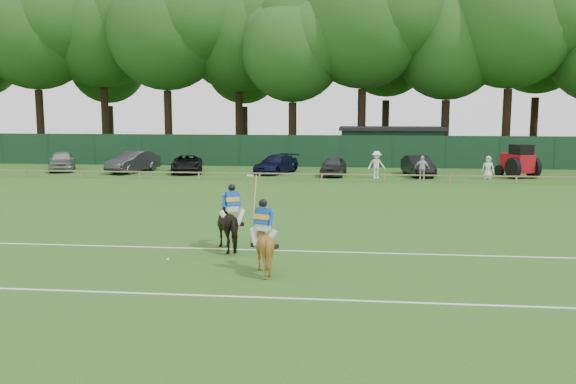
# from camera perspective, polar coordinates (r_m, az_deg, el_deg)

# --- Properties ---
(ground) EXTENTS (160.00, 160.00, 0.00)m
(ground) POSITION_cam_1_polar(r_m,az_deg,el_deg) (21.32, -2.23, -4.84)
(ground) COLOR #1E4C14
(ground) RESTS_ON ground
(horse_dark) EXTENTS (1.74, 2.14, 1.65)m
(horse_dark) POSITION_cam_1_polar(r_m,az_deg,el_deg) (20.32, -5.24, -3.13)
(horse_dark) COLOR black
(horse_dark) RESTS_ON ground
(horse_chestnut) EXTENTS (1.71, 1.79, 1.55)m
(horse_chestnut) POSITION_cam_1_polar(r_m,az_deg,el_deg) (17.57, -2.34, -5.04)
(horse_chestnut) COLOR brown
(horse_chestnut) RESTS_ON ground
(sedan_silver) EXTENTS (3.26, 4.63, 1.46)m
(sedan_silver) POSITION_cam_1_polar(r_m,az_deg,el_deg) (47.94, -20.38, 2.75)
(sedan_silver) COLOR #96979A
(sedan_silver) RESTS_ON ground
(sedan_grey) EXTENTS (2.89, 4.85, 1.51)m
(sedan_grey) POSITION_cam_1_polar(r_m,az_deg,el_deg) (45.34, -14.28, 2.75)
(sedan_grey) COLOR #2C2C2F
(sedan_grey) RESTS_ON ground
(suv_black) EXTENTS (3.09, 4.90, 1.26)m
(suv_black) POSITION_cam_1_polar(r_m,az_deg,el_deg) (44.19, -9.43, 2.60)
(suv_black) COLOR black
(suv_black) RESTS_ON ground
(sedan_navy) EXTENTS (3.28, 4.80, 1.29)m
(sedan_navy) POSITION_cam_1_polar(r_m,az_deg,el_deg) (43.40, -1.12, 2.63)
(sedan_navy) COLOR black
(sedan_navy) RESTS_ON ground
(hatch_grey) EXTENTS (1.91, 3.94, 1.30)m
(hatch_grey) POSITION_cam_1_polar(r_m,az_deg,el_deg) (41.96, 4.28, 2.43)
(hatch_grey) COLOR #303032
(hatch_grey) RESTS_ON ground
(estate_black) EXTENTS (2.13, 4.32, 1.36)m
(estate_black) POSITION_cam_1_polar(r_m,az_deg,el_deg) (42.62, 12.08, 2.40)
(estate_black) COLOR black
(estate_black) RESTS_ON ground
(spectator_left) EXTENTS (1.30, 0.95, 1.80)m
(spectator_left) POSITION_cam_1_polar(r_m,az_deg,el_deg) (40.68, 8.28, 2.55)
(spectator_left) COLOR white
(spectator_left) RESTS_ON ground
(spectator_mid) EXTENTS (0.99, 0.57, 1.60)m
(spectator_mid) POSITION_cam_1_polar(r_m,az_deg,el_deg) (40.11, 12.42, 2.21)
(spectator_mid) COLOR silver
(spectator_mid) RESTS_ON ground
(spectator_right) EXTENTS (0.84, 0.66, 1.51)m
(spectator_right) POSITION_cam_1_polar(r_m,az_deg,el_deg) (41.86, 18.22, 2.18)
(spectator_right) COLOR white
(spectator_right) RESTS_ON ground
(rider_dark) EXTENTS (0.88, 0.62, 1.41)m
(rider_dark) POSITION_cam_1_polar(r_m,az_deg,el_deg) (20.18, -5.26, -1.07)
(rider_dark) COLOR silver
(rider_dark) RESTS_ON ground
(rider_chestnut) EXTENTS (0.90, 0.77, 2.05)m
(rider_chestnut) POSITION_cam_1_polar(r_m,az_deg,el_deg) (17.41, -2.39, -2.75)
(rider_chestnut) COLOR silver
(rider_chestnut) RESTS_ON ground
(polo_ball) EXTENTS (0.09, 0.09, 0.09)m
(polo_ball) POSITION_cam_1_polar(r_m,az_deg,el_deg) (19.30, -11.19, -6.22)
(polo_ball) COLOR silver
(polo_ball) RESTS_ON ground
(pitch_lines) EXTENTS (60.00, 5.10, 0.01)m
(pitch_lines) POSITION_cam_1_polar(r_m,az_deg,el_deg) (17.97, -3.90, -7.29)
(pitch_lines) COLOR silver
(pitch_lines) RESTS_ON ground
(pitch_rail) EXTENTS (62.10, 0.10, 0.50)m
(pitch_rail) POSITION_cam_1_polar(r_m,az_deg,el_deg) (38.91, 1.70, 1.70)
(pitch_rail) COLOR #997F5B
(pitch_rail) RESTS_ON ground
(perimeter_fence) EXTENTS (92.08, 0.08, 2.50)m
(perimeter_fence) POSITION_cam_1_polar(r_m,az_deg,el_deg) (47.78, 2.57, 3.85)
(perimeter_fence) COLOR #14351E
(perimeter_fence) RESTS_ON ground
(utility_shed) EXTENTS (8.40, 4.40, 3.04)m
(utility_shed) POSITION_cam_1_polar(r_m,az_deg,el_deg) (50.73, 9.60, 4.32)
(utility_shed) COLOR #14331E
(utility_shed) RESTS_ON ground
(tree_row) EXTENTS (96.00, 12.00, 21.00)m
(tree_row) POSITION_cam_1_polar(r_m,az_deg,el_deg) (55.76, 5.16, 3.14)
(tree_row) COLOR #26561C
(tree_row) RESTS_ON ground
(tractor) EXTENTS (2.63, 3.11, 2.22)m
(tractor) POSITION_cam_1_polar(r_m,az_deg,el_deg) (43.45, 20.77, 2.65)
(tractor) COLOR maroon
(tractor) RESTS_ON ground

